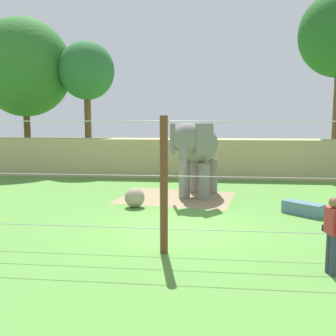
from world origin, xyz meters
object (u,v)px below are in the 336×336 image
(elephant, at_px, (197,148))
(feed_trough, at_px, (303,209))
(zookeeper, at_px, (333,232))
(enrichment_ball, at_px, (135,198))

(elephant, relative_size, feed_trough, 3.09)
(zookeeper, xyz_separation_m, feed_trough, (0.63, 5.29, -0.71))
(elephant, bearing_deg, feed_trough, -36.60)
(feed_trough, bearing_deg, zookeeper, -96.81)
(elephant, relative_size, zookeeper, 2.52)
(enrichment_ball, height_order, feed_trough, enrichment_ball)
(elephant, bearing_deg, zookeeper, -68.76)
(enrichment_ball, relative_size, zookeeper, 0.45)
(enrichment_ball, height_order, zookeeper, zookeeper)
(enrichment_ball, xyz_separation_m, feed_trough, (6.03, -0.51, -0.16))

